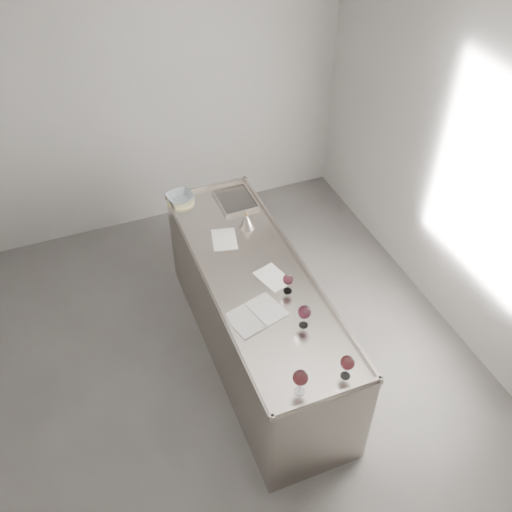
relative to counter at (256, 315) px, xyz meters
name	(u,v)px	position (x,y,z in m)	size (l,w,h in m)	color
room_shell	(200,271)	(-0.50, -0.30, 0.93)	(4.54, 5.04, 2.84)	#4E4C49
counter	(256,315)	(0.00, 0.00, 0.00)	(0.77, 2.42, 0.97)	#9D948D
wine_glass_left	(300,378)	(-0.14, -1.08, 0.60)	(0.10, 0.10, 0.19)	white
wine_glass_middle	(304,313)	(0.12, -0.60, 0.60)	(0.09, 0.09, 0.18)	white
wine_glass_right	(347,363)	(0.18, -1.08, 0.60)	(0.09, 0.09, 0.18)	white
wine_glass_small	(288,280)	(0.15, -0.26, 0.58)	(0.08, 0.08, 0.16)	white
notebook	(256,315)	(-0.16, -0.40, 0.47)	(0.44, 0.36, 0.02)	silver
loose_paper_top	(224,239)	(-0.09, 0.46, 0.47)	(0.19, 0.27, 0.00)	white
loose_paper_under	(273,277)	(0.10, -0.09, 0.47)	(0.19, 0.27, 0.00)	white
trivet	(181,201)	(-0.28, 1.08, 0.48)	(0.24, 0.24, 0.02)	beige
ceramic_bowl	(180,198)	(-0.28, 1.08, 0.52)	(0.23, 0.23, 0.06)	#87969D
wine_funnel	(247,222)	(0.13, 0.54, 0.52)	(0.12, 0.12, 0.18)	#A9A096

